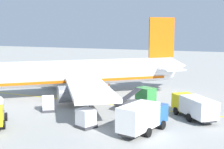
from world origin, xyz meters
name	(u,v)px	position (x,y,z in m)	size (l,w,h in m)	color
airliner_foreground	(65,74)	(10.96, 16.31, 3.39)	(31.08, 33.20, 11.90)	white
service_truck_fuel	(194,106)	(6.71, -3.47, 1.46)	(6.27, 5.89, 2.52)	yellow
service_truck_baggage	(143,117)	(-0.22, 0.19, 1.61)	(6.63, 3.47, 2.92)	#2659A5
service_truck_pushback	(141,98)	(9.46, 3.72, 1.19)	(6.07, 4.31, 2.52)	#338C3F
cargo_container_near	(48,104)	(2.54, 13.28, 0.92)	(2.24, 2.24, 1.94)	#333338
cargo_container_mid	(86,118)	(-1.09, 5.99, 0.98)	(2.25, 2.25, 2.07)	#333338
crew_marshaller	(89,99)	(6.68, 9.83, 1.00)	(0.55, 0.43, 1.70)	#191E33
crew_loader_left	(109,87)	(15.27, 11.01, 0.98)	(0.57, 0.41, 1.67)	#191E33
apron_guide_line	(85,102)	(8.81, 11.73, 0.01)	(0.30, 60.00, 0.01)	yellow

